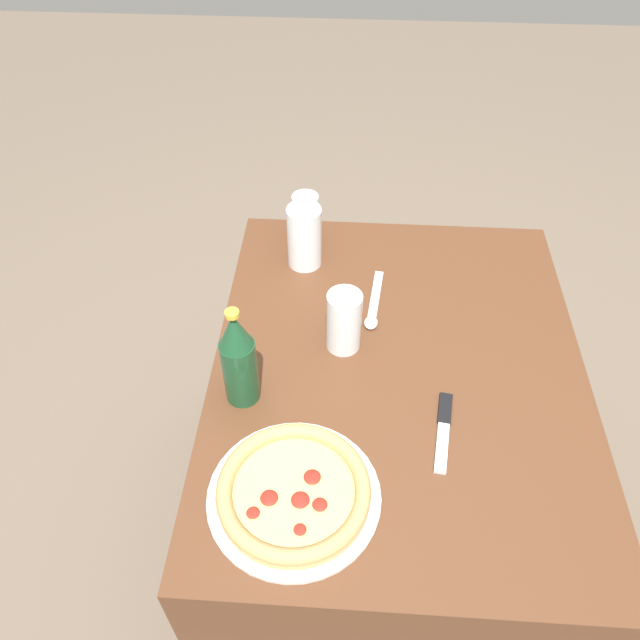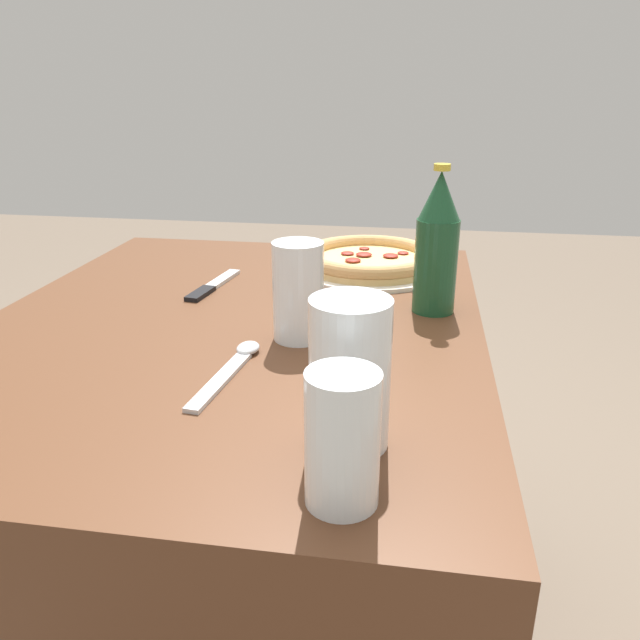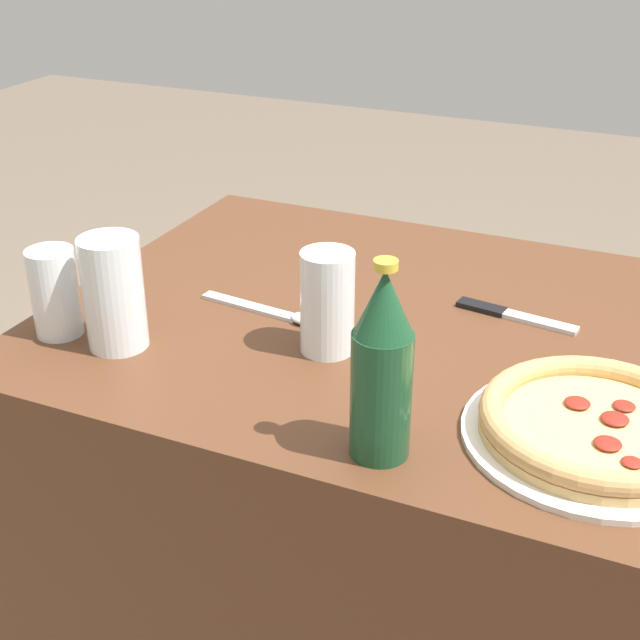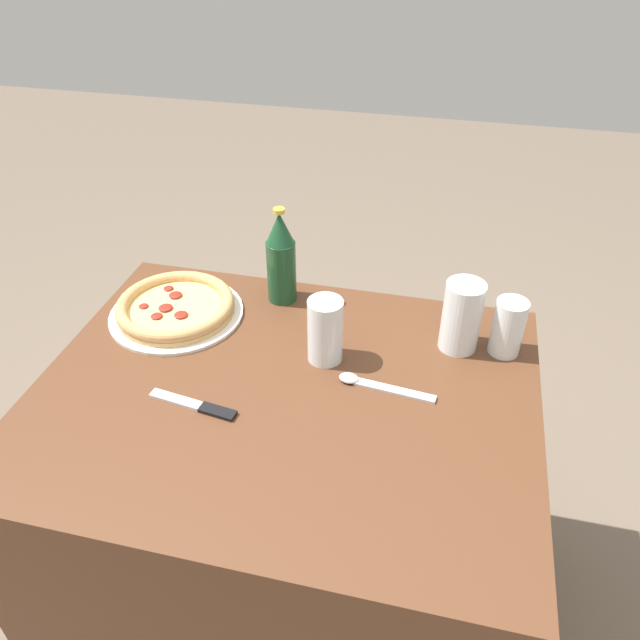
# 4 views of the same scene
# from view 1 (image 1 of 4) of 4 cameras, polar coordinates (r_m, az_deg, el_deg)

# --- Properties ---
(ground_plane) EXTENTS (8.00, 8.00, 0.00)m
(ground_plane) POSITION_cam_1_polar(r_m,az_deg,el_deg) (1.95, 5.16, -18.44)
(ground_plane) COLOR #6B5B4C
(table) EXTENTS (1.00, 0.78, 0.74)m
(table) POSITION_cam_1_polar(r_m,az_deg,el_deg) (1.62, 6.01, -12.72)
(table) COLOR #56331E
(table) RESTS_ON ground_plane
(pizza_margherita) EXTENTS (0.31, 0.31, 0.04)m
(pizza_margherita) POSITION_cam_1_polar(r_m,az_deg,el_deg) (1.13, -2.41, -15.41)
(pizza_margherita) COLOR silver
(pizza_margherita) RESTS_ON table
(glass_iced_tea) EXTENTS (0.08, 0.08, 0.16)m
(glass_iced_tea) POSITION_cam_1_polar(r_m,az_deg,el_deg) (1.51, -1.43, 7.34)
(glass_iced_tea) COLOR white
(glass_iced_tea) RESTS_ON table
(glass_red_wine) EXTENTS (0.07, 0.07, 0.14)m
(glass_red_wine) POSITION_cam_1_polar(r_m,az_deg,el_deg) (1.31, 2.19, -0.33)
(glass_red_wine) COLOR white
(glass_red_wine) RESTS_ON table
(glass_mango_juice) EXTENTS (0.07, 0.07, 0.13)m
(glass_mango_juice) POSITION_cam_1_polar(r_m,az_deg,el_deg) (1.60, -1.32, 9.12)
(glass_mango_juice) COLOR white
(glass_mango_juice) RESTS_ON table
(beer_bottle) EXTENTS (0.07, 0.07, 0.24)m
(beer_bottle) POSITION_cam_1_polar(r_m,az_deg,el_deg) (1.19, -7.47, -3.51)
(beer_bottle) COLOR #194728
(beer_bottle) RESTS_ON table
(knife) EXTENTS (0.18, 0.05, 0.01)m
(knife) POSITION_cam_1_polar(r_m,az_deg,el_deg) (1.24, 11.23, -9.65)
(knife) COLOR black
(knife) RESTS_ON table
(spoon) EXTENTS (0.20, 0.05, 0.01)m
(spoon) POSITION_cam_1_polar(r_m,az_deg,el_deg) (1.43, 4.90, 1.10)
(spoon) COLOR silver
(spoon) RESTS_ON table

